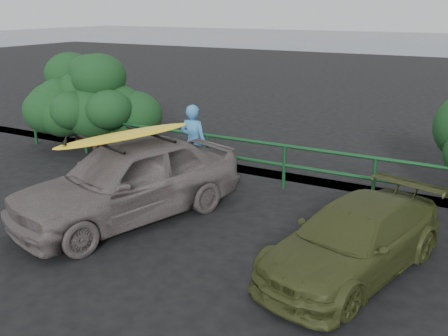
{
  "coord_description": "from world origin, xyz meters",
  "views": [
    {
      "loc": [
        4.94,
        -5.07,
        3.96
      ],
      "look_at": [
        0.83,
        2.47,
        1.18
      ],
      "focal_mm": 40.0,
      "sensor_mm": 36.0,
      "label": 1
    }
  ],
  "objects_px": {
    "man": "(193,143)",
    "surfboard": "(126,135)",
    "guardrail": "(244,160)",
    "olive_vehicle": "(354,239)",
    "sedan": "(129,180)"
  },
  "relations": [
    {
      "from": "man",
      "to": "surfboard",
      "type": "height_order",
      "value": "man"
    },
    {
      "from": "guardrail",
      "to": "olive_vehicle",
      "type": "distance_m",
      "value": 4.5
    },
    {
      "from": "sedan",
      "to": "olive_vehicle",
      "type": "height_order",
      "value": "sedan"
    },
    {
      "from": "man",
      "to": "surfboard",
      "type": "bearing_deg",
      "value": 90.32
    },
    {
      "from": "sedan",
      "to": "surfboard",
      "type": "xyz_separation_m",
      "value": [
        0.0,
        -0.0,
        0.88
      ]
    },
    {
      "from": "man",
      "to": "surfboard",
      "type": "distance_m",
      "value": 2.65
    },
    {
      "from": "sedan",
      "to": "man",
      "type": "distance_m",
      "value": 2.54
    },
    {
      "from": "sedan",
      "to": "surfboard",
      "type": "height_order",
      "value": "surfboard"
    },
    {
      "from": "guardrail",
      "to": "surfboard",
      "type": "relative_size",
      "value": 4.83
    },
    {
      "from": "guardrail",
      "to": "man",
      "type": "relative_size",
      "value": 7.68
    },
    {
      "from": "sedan",
      "to": "man",
      "type": "bearing_deg",
      "value": 110.89
    },
    {
      "from": "olive_vehicle",
      "to": "man",
      "type": "relative_size",
      "value": 2.06
    },
    {
      "from": "guardrail",
      "to": "surfboard",
      "type": "xyz_separation_m",
      "value": [
        -1.01,
        -3.0,
        1.15
      ]
    },
    {
      "from": "surfboard",
      "to": "sedan",
      "type": "bearing_deg",
      "value": 108.45
    },
    {
      "from": "guardrail",
      "to": "olive_vehicle",
      "type": "height_order",
      "value": "olive_vehicle"
    }
  ]
}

